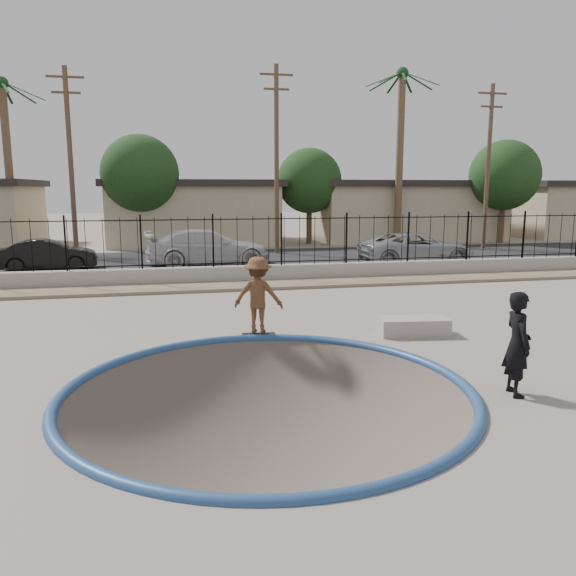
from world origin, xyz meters
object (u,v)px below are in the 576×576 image
(videographer, at_px, (518,344))
(car_c, at_px, (208,247))
(skater, at_px, (258,299))
(skateboard, at_px, (259,334))
(car_b, at_px, (48,255))
(car_d, at_px, (417,248))
(concrete_ledge, at_px, (414,326))

(videographer, bearing_deg, car_c, 22.29)
(skater, bearing_deg, skateboard, -0.00)
(skateboard, bearing_deg, car_b, 126.72)
(skater, distance_m, videographer, 5.82)
(car_c, height_order, car_d, car_c)
(car_c, bearing_deg, skateboard, 178.09)
(car_c, bearing_deg, skater, 178.09)
(skater, distance_m, car_d, 13.99)
(videographer, bearing_deg, skateboard, 47.45)
(skateboard, height_order, car_b, car_b)
(skateboard, xyz_separation_m, concrete_ledge, (3.59, -0.61, 0.15))
(concrete_ledge, distance_m, car_d, 12.59)
(car_b, xyz_separation_m, car_d, (15.81, -1.47, 0.07))
(skateboard, xyz_separation_m, car_b, (-6.91, 12.26, 0.62))
(skater, height_order, concrete_ledge, skater)
(car_b, bearing_deg, skater, -155.49)
(concrete_ledge, bearing_deg, videographer, -90.00)
(concrete_ledge, distance_m, car_c, 13.48)
(skateboard, height_order, concrete_ledge, concrete_ledge)
(skater, xyz_separation_m, concrete_ledge, (3.59, -0.61, -0.68))
(concrete_ledge, relative_size, car_d, 0.31)
(concrete_ledge, xyz_separation_m, car_b, (-10.50, 12.87, 0.47))
(videographer, xyz_separation_m, car_d, (5.31, 15.37, -0.13))
(concrete_ledge, height_order, car_c, car_c)
(car_d, bearing_deg, car_b, 83.53)
(videographer, height_order, concrete_ledge, videographer)
(skateboard, bearing_deg, videographer, -44.64)
(skater, xyz_separation_m, skateboard, (0.00, 0.00, -0.82))
(car_d, bearing_deg, car_c, 79.55)
(skateboard, relative_size, car_c, 0.15)
(skater, relative_size, skateboard, 2.22)
(skater, distance_m, car_b, 14.08)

